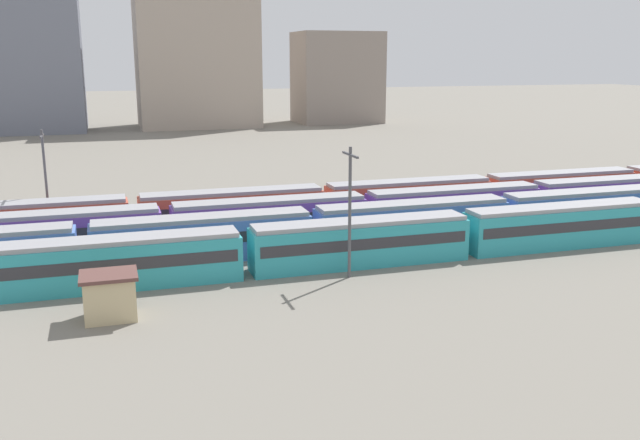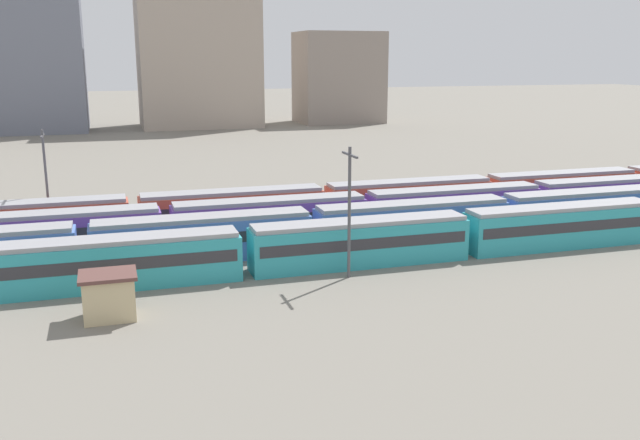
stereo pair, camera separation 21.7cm
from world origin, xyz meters
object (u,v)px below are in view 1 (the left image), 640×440
Objects in this scene: train_track_3 at (487,192)px; train_track_1 at (412,222)px; train_track_2 at (535,200)px; signal_hut at (110,296)px; catenary_pole_0 at (350,206)px; train_track_0 at (560,225)px; catenary_pole_1 at (46,177)px.

train_track_1 is at bearing -143.00° from train_track_3.
train_track_2 is (16.35, 5.20, 0.00)m from train_track_1.
signal_hut is at bearing -156.43° from train_track_1.
catenary_pole_0 is 18.37m from signal_hut.
train_track_0 and train_track_2 have the same top height.
catenary_pole_1 reaches higher than train_track_1.
train_track_0 reaches higher than signal_hut.
train_track_2 is 1.00× the size of train_track_3.
train_track_0 is at bearing -23.53° from train_track_1.
train_track_2 is 48.81m from catenary_pole_1.
train_track_0 is 13.03m from train_track_1.
train_track_1 is at bearing -22.61° from catenary_pole_1.
train_track_2 is 11.20× the size of catenary_pole_0.
train_track_2 is at bearing -9.44° from catenary_pole_1.
signal_hut is (-17.57, -3.51, -4.02)m from catenary_pole_0.
train_track_3 is 45.69m from catenary_pole_1.
signal_hut is at bearing -168.69° from catenary_pole_0.
train_track_1 is 34.49m from catenary_pole_1.
catenary_pole_0 is at bearing -172.23° from train_track_0.
catenary_pole_1 is at bearing 176.49° from train_track_3.
catenary_pole_0 reaches higher than train_track_3.
train_track_1 and train_track_2 have the same top height.
signal_hut is (-26.51, -11.56, -0.35)m from train_track_1.
catenary_pole_1 is (-48.02, 7.99, 3.61)m from train_track_2.
train_track_3 is (13.80, 10.40, 0.00)m from train_track_1.
train_track_1 is at bearing -162.36° from train_track_2.
train_track_2 is 28.78m from catenary_pole_0.
catenary_pole_1 reaches higher than signal_hut.
signal_hut is at bearing -151.42° from train_track_3.
train_track_3 is 45.90m from signal_hut.
catenary_pole_1 is at bearing 101.77° from signal_hut.
train_track_0 is 9.43× the size of catenary_pole_1.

